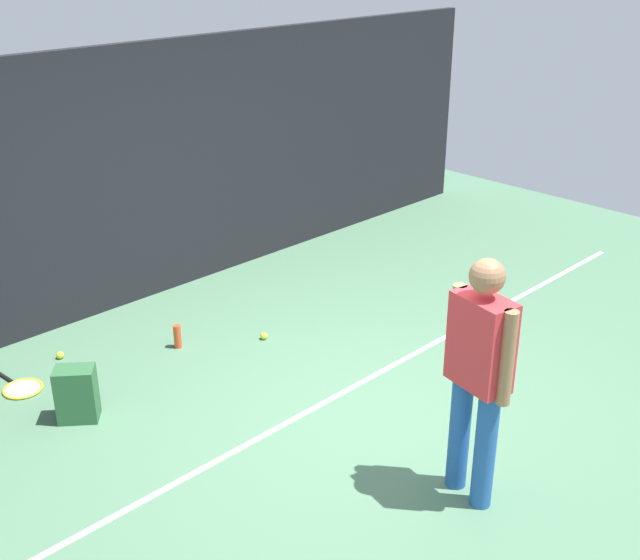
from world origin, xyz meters
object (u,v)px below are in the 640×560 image
(tennis_player, at_px, (479,368))
(backpack, at_px, (77,394))
(water_bottle, at_px, (177,336))
(tennis_racket, at_px, (21,387))
(tennis_ball_near_player, at_px, (264,336))
(tennis_ball_by_fence, at_px, (60,355))

(tennis_player, relative_size, backpack, 3.86)
(backpack, bearing_deg, water_bottle, -122.31)
(tennis_player, bearing_deg, tennis_racket, 36.03)
(tennis_player, relative_size, tennis_ball_near_player, 25.76)
(backpack, relative_size, tennis_ball_near_player, 6.67)
(tennis_player, height_order, tennis_ball_near_player, tennis_player)
(backpack, distance_m, tennis_ball_near_player, 1.86)
(tennis_player, distance_m, tennis_racket, 3.82)
(tennis_ball_near_player, height_order, water_bottle, water_bottle)
(tennis_racket, xyz_separation_m, tennis_ball_near_player, (1.99, -0.75, 0.02))
(tennis_racket, bearing_deg, tennis_ball_near_player, 64.58)
(tennis_player, xyz_separation_m, tennis_ball_near_player, (0.47, 2.61, -0.93))
(backpack, bearing_deg, tennis_racket, -39.94)
(backpack, height_order, tennis_ball_near_player, backpack)
(backpack, relative_size, water_bottle, 1.99)
(tennis_ball_by_fence, bearing_deg, tennis_ball_near_player, -33.20)
(tennis_player, xyz_separation_m, water_bottle, (-0.18, 3.04, -0.86))
(backpack, xyz_separation_m, tennis_ball_near_player, (1.85, -0.03, -0.18))
(tennis_racket, xyz_separation_m, water_bottle, (1.34, -0.32, 0.10))
(tennis_ball_by_fence, height_order, water_bottle, water_bottle)
(tennis_player, distance_m, water_bottle, 3.17)
(tennis_racket, distance_m, tennis_ball_near_player, 2.13)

